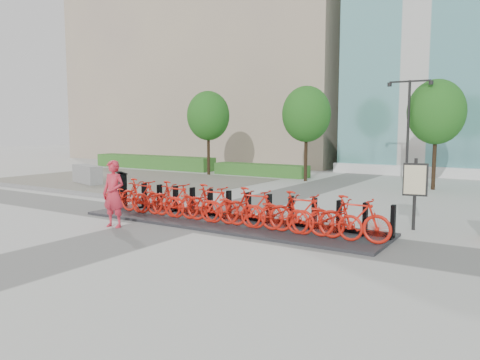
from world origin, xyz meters
The scene contains 27 objects.
ground centered at (0.00, 0.00, 0.00)m, with size 120.00×120.00×0.00m, color #B1B2AB.
gravel_patch centered at (-10.00, 7.00, 0.01)m, with size 14.00×14.00×0.00m, color slate.
curb centered at (-10.00, 1.90, 0.07)m, with size 14.00×0.25×0.15m, color gray.
hedge_a centered at (-14.00, 13.50, 0.45)m, with size 10.00×1.40×0.90m, color #317429.
hedge_b centered at (-5.00, 13.20, 0.35)m, with size 6.00×1.20×0.70m, color #317429.
tree_0 centered at (-8.00, 12.00, 3.59)m, with size 2.60×2.60×5.10m.
tree_1 centered at (-1.50, 12.00, 3.59)m, with size 2.60×2.60×5.10m.
tree_2 centered at (5.00, 12.00, 3.59)m, with size 2.60×2.60×5.10m.
streetlamp centered at (4.00, 11.00, 3.13)m, with size 2.00×0.20×5.00m.
dock_pad centered at (1.30, 0.30, 0.04)m, with size 9.60×2.40×0.08m, color #28282C.
dock_rail_posts centered at (1.72, 0.77, 0.51)m, with size 8.74×0.50×0.85m, color black, non-canonical shape.
bike_0 centered at (-2.60, -0.05, 0.59)m, with size 0.68×1.94×1.02m, color red.
bike_1 centered at (-1.88, -0.05, 0.65)m, with size 0.53×1.88×1.13m, color red.
bike_2 centered at (-1.16, -0.05, 0.59)m, with size 0.68×1.94×1.02m, color red.
bike_3 centered at (-0.44, -0.05, 0.65)m, with size 0.53×1.88×1.13m, color red.
bike_4 centered at (0.28, -0.05, 0.59)m, with size 0.68×1.94×1.02m, color red.
bike_5 centered at (1.00, -0.05, 0.65)m, with size 0.53×1.88×1.13m, color red.
bike_6 centered at (1.72, -0.05, 0.59)m, with size 0.68×1.94×1.02m, color red.
bike_7 centered at (2.44, -0.05, 0.65)m, with size 0.53×1.88×1.13m, color red.
bike_8 centered at (3.16, -0.05, 0.59)m, with size 0.68×1.94×1.02m, color red.
bike_9 centered at (3.88, -0.05, 0.65)m, with size 0.53×1.88×1.13m, color red.
bike_10 centered at (4.60, -0.05, 0.59)m, with size 0.68×1.94×1.02m, color red.
bike_11 centered at (5.32, -0.05, 0.65)m, with size 0.53×1.88×1.13m, color red.
kiosk centered at (-3.41, 0.52, 0.70)m, with size 0.40×0.34×1.29m.
worker_red centered at (-1.24, -1.80, 0.97)m, with size 0.71×0.47×1.95m, color red.
jersey_barrier centered at (-10.65, 4.97, 0.47)m, with size 2.43×0.66×0.94m, color #989898.
map_sign centered at (6.20, 2.48, 1.34)m, with size 0.67×0.24×2.03m.
Camera 1 is at (9.05, -11.11, 2.88)m, focal length 35.00 mm.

